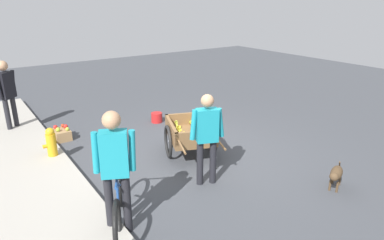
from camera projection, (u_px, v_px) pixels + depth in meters
name	position (u px, v px, depth m)	size (l,w,h in m)	color
ground_plane	(193.00, 157.00, 6.68)	(24.00, 24.00, 0.00)	#3D3F44
curb_strip	(7.00, 210.00, 4.91)	(12.00, 2.40, 0.12)	#9E998E
fruit_cart	(190.00, 134.00, 6.66)	(1.81, 1.30, 0.73)	brown
vendor_person	(207.00, 132.00, 5.45)	(0.31, 0.55, 1.53)	black
bicycle	(119.00, 202.00, 4.59)	(1.51, 0.81, 0.85)	black
cyclist_person	(115.00, 162.00, 4.22)	(0.33, 0.49, 1.68)	black
dog	(336.00, 174.00, 5.49)	(0.36, 0.62, 0.40)	#4C3823
fire_hydrant	(52.00, 145.00, 6.42)	(0.25, 0.25, 0.67)	gold
plastic_bucket	(157.00, 117.00, 8.54)	(0.28, 0.28, 0.24)	#B21E1E
apple_crate	(62.00, 134.00, 7.49)	(0.44, 0.32, 0.32)	#99754C
bystander_person	(7.00, 90.00, 7.60)	(0.37, 0.46, 1.65)	black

